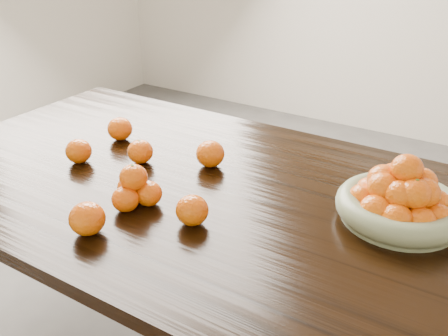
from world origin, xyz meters
The scene contains 9 objects.
dining_table centered at (0.00, 0.00, 0.66)m, with size 2.00×1.00×0.75m.
fruit_bowl centered at (0.41, 0.10, 0.80)m, with size 0.31×0.31×0.17m.
orange_pyramid centered at (-0.19, -0.19, 0.80)m, with size 0.13×0.12×0.11m.
loose_orange_0 centered at (-0.34, 0.01, 0.79)m, with size 0.08×0.08×0.07m, color orange.
loose_orange_1 centered at (-0.19, -0.35, 0.79)m, with size 0.09×0.09×0.08m, color orange.
loose_orange_2 centered at (-0.01, -0.18, 0.79)m, with size 0.08×0.08×0.08m, color orange.
loose_orange_3 centered at (-0.51, 0.11, 0.79)m, with size 0.08×0.08×0.08m, color orange.
loose_orange_4 centered at (-0.50, -0.08, 0.79)m, with size 0.08×0.08×0.07m, color orange.
loose_orange_5 centered at (-0.15, 0.11, 0.79)m, with size 0.09×0.09×0.08m, color orange.
Camera 1 is at (0.60, -1.01, 1.42)m, focal length 40.00 mm.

